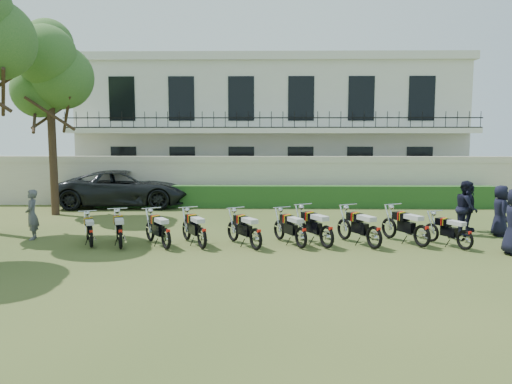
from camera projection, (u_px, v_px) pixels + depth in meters
The scene contains 20 objects.
ground at pixel (275, 241), 15.58m from camera, with size 100.00×100.00×0.00m, color #2F431A.
perimeter_wall at pixel (271, 180), 23.40m from camera, with size 30.00×0.35×2.30m.
hedge at pixel (293, 197), 22.66m from camera, with size 18.00×0.60×1.00m, color #244F1C.
building at pixel (270, 128), 29.02m from camera, with size 20.40×9.60×7.40m.
tree_west_near at pixel (50, 70), 20.02m from camera, with size 3.40×3.20×7.90m.
motorcycle_0 at pixel (91, 234), 14.52m from camera, with size 0.83×1.62×0.95m.
motorcycle_1 at pixel (120, 234), 14.33m from camera, with size 0.81×1.82×1.04m.
motorcycle_2 at pixel (166, 233), 14.28m from camera, with size 1.13×1.70×1.07m.
motorcycle_3 at pixel (202, 233), 14.36m from camera, with size 1.03×1.79×1.08m.
motorcycle_4 at pixel (256, 234), 14.22m from camera, with size 1.14×1.74×1.09m.
motorcycle_5 at pixel (301, 232), 14.43m from camera, with size 0.99×1.78×1.06m.
motorcycle_6 at pixel (327, 231), 14.43m from camera, with size 1.12×1.89×1.15m.
motorcycle_7 at pixel (374, 232), 14.34m from camera, with size 1.09×1.91×1.15m.
motorcycle_8 at pixel (422, 230), 14.56m from camera, with size 1.07×1.89×1.13m.
motorcycle_9 at pixel (465, 235), 14.24m from camera, with size 0.97×1.63×0.99m.
suv at pixel (125, 188), 23.00m from camera, with size 2.78×6.02×1.67m, color black.
inspector at pixel (32, 215), 15.74m from camera, with size 0.58×0.38×1.59m, color #5A595F.
officer_3 at pixel (500, 211), 16.28m from camera, with size 0.82×0.53×1.67m, color black.
officer_4 at pixel (466, 208), 16.46m from camera, with size 0.88×0.68×1.81m, color black.
officer_5 at pixel (469, 208), 17.10m from camera, with size 0.95×0.40×1.62m, color black.
Camera 1 is at (-0.32, -15.31, 3.31)m, focal length 35.00 mm.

